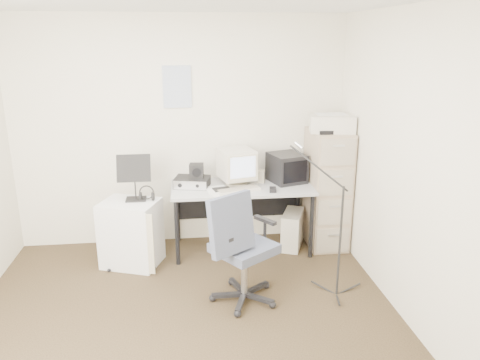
{
  "coord_description": "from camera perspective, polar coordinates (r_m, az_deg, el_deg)",
  "views": [
    {
      "loc": [
        0.04,
        -3.28,
        2.25
      ],
      "look_at": [
        0.55,
        0.95,
        0.95
      ],
      "focal_mm": 35.0,
      "sensor_mm": 36.0,
      "label": 1
    }
  ],
  "objects": [
    {
      "name": "crt_tv",
      "position": [
        5.14,
        5.71,
        1.5
      ],
      "size": [
        0.43,
        0.45,
        0.31
      ],
      "primitive_type": "cube",
      "rotation": [
        0.0,
        0.0,
        0.3
      ],
      "color": "black",
      "rests_on": "desk"
    },
    {
      "name": "filing_cabinet",
      "position": [
        5.25,
        10.53,
        -1.06
      ],
      "size": [
        0.4,
        0.6,
        1.3
      ],
      "primitive_type": "cube",
      "color": "tan",
      "rests_on": "floor"
    },
    {
      "name": "keyboard",
      "position": [
        4.82,
        -0.25,
        -1.23
      ],
      "size": [
        0.49,
        0.31,
        0.03
      ],
      "primitive_type": "cube",
      "rotation": [
        0.0,
        0.0,
        0.35
      ],
      "color": "silver",
      "rests_on": "desk"
    },
    {
      "name": "floor",
      "position": [
        3.98,
        -6.54,
        -17.68
      ],
      "size": [
        3.6,
        3.6,
        0.01
      ],
      "primitive_type": "cube",
      "color": "#2E2417",
      "rests_on": "ground"
    },
    {
      "name": "wall_calendar",
      "position": [
        5.09,
        -7.67,
        11.19
      ],
      "size": [
        0.3,
        0.02,
        0.44
      ],
      "primitive_type": "cube",
      "color": "white",
      "rests_on": "wall_back"
    },
    {
      "name": "pc_tower",
      "position": [
        5.27,
        6.41,
        -5.99
      ],
      "size": [
        0.34,
        0.47,
        0.4
      ],
      "primitive_type": "cube",
      "rotation": [
        0.0,
        0.0,
        -0.38
      ],
      "color": "silver",
      "rests_on": "floor"
    },
    {
      "name": "desk",
      "position": [
        5.12,
        0.22,
        -4.61
      ],
      "size": [
        1.5,
        0.7,
        0.73
      ],
      "primitive_type": "cube",
      "color": "#B6B6B6",
      "rests_on": "floor"
    },
    {
      "name": "wall_right",
      "position": [
        3.85,
        20.6,
        0.83
      ],
      "size": [
        0.02,
        3.6,
        2.5
      ],
      "primitive_type": "cube",
      "color": "white",
      "rests_on": "ground"
    },
    {
      "name": "crt_monitor",
      "position": [
        5.01,
        -0.44,
        1.59
      ],
      "size": [
        0.42,
        0.44,
        0.38
      ],
      "primitive_type": "cube",
      "rotation": [
        0.0,
        0.0,
        0.24
      ],
      "color": "silver",
      "rests_on": "desk"
    },
    {
      "name": "headphones",
      "position": [
        4.8,
        -11.31,
        -1.85
      ],
      "size": [
        0.18,
        0.18,
        0.03
      ],
      "primitive_type": "torus",
      "rotation": [
        0.0,
        0.0,
        0.08
      ],
      "color": "black",
      "rests_on": "side_cart"
    },
    {
      "name": "radio_receiver",
      "position": [
        4.99,
        -5.85,
        -0.24
      ],
      "size": [
        0.41,
        0.33,
        0.1
      ],
      "primitive_type": "cube",
      "rotation": [
        0.0,
        0.0,
        -0.23
      ],
      "color": "black",
      "rests_on": "desk"
    },
    {
      "name": "wall_back",
      "position": [
        5.17,
        -7.23,
        5.7
      ],
      "size": [
        3.6,
        0.02,
        2.5
      ],
      "primitive_type": "cube",
      "color": "white",
      "rests_on": "ground"
    },
    {
      "name": "side_cart",
      "position": [
        4.93,
        -13.12,
        -6.33
      ],
      "size": [
        0.66,
        0.6,
        0.68
      ],
      "primitive_type": "cube",
      "rotation": [
        0.0,
        0.0,
        -0.35
      ],
      "color": "white",
      "rests_on": "floor"
    },
    {
      "name": "desk_speaker",
      "position": [
        5.11,
        2.58,
        0.47
      ],
      "size": [
        0.09,
        0.09,
        0.14
      ],
      "primitive_type": "cube",
      "rotation": [
        0.0,
        0.0,
        -0.29
      ],
      "color": "beige",
      "rests_on": "desk"
    },
    {
      "name": "radio_speaker",
      "position": [
        4.95,
        -5.33,
        1.14
      ],
      "size": [
        0.16,
        0.15,
        0.15
      ],
      "primitive_type": "cube",
      "rotation": [
        0.0,
        0.0,
        -0.1
      ],
      "color": "black",
      "rests_on": "radio_receiver"
    },
    {
      "name": "office_chair",
      "position": [
        4.08,
        0.52,
        -8.05
      ],
      "size": [
        0.84,
        0.84,
        1.05
      ],
      "primitive_type": "cube",
      "rotation": [
        0.0,
        0.0,
        0.62
      ],
      "color": "#4B5265",
      "rests_on": "floor"
    },
    {
      "name": "music_stand",
      "position": [
        4.77,
        -12.74,
        0.36
      ],
      "size": [
        0.37,
        0.29,
        0.48
      ],
      "primitive_type": "cube",
      "rotation": [
        0.0,
        0.0,
        -0.42
      ],
      "color": "black",
      "rests_on": "side_cart"
    },
    {
      "name": "wall_front",
      "position": [
        1.78,
        -7.26,
        -17.24
      ],
      "size": [
        3.6,
        0.02,
        2.5
      ],
      "primitive_type": "cube",
      "color": "white",
      "rests_on": "ground"
    },
    {
      "name": "mic_stand",
      "position": [
        4.2,
        12.23,
        -5.42
      ],
      "size": [
        0.03,
        0.03,
        1.36
      ],
      "primitive_type": "cylinder",
      "rotation": [
        0.0,
        0.0,
        2.43
      ],
      "color": "black",
      "rests_on": "floor"
    },
    {
      "name": "papers",
      "position": [
        4.82,
        -2.69,
        -1.32
      ],
      "size": [
        0.27,
        0.33,
        0.02
      ],
      "primitive_type": "cube",
      "rotation": [
        0.0,
        0.0,
        0.21
      ],
      "color": "white",
      "rests_on": "desk"
    },
    {
      "name": "mouse",
      "position": [
        4.83,
        4.03,
        -1.18
      ],
      "size": [
        0.09,
        0.13,
        0.04
      ],
      "primitive_type": "cube",
      "rotation": [
        0.0,
        0.0,
        -0.16
      ],
      "color": "black",
      "rests_on": "desk"
    },
    {
      "name": "printer",
      "position": [
        5.02,
        11.16,
        6.78
      ],
      "size": [
        0.51,
        0.39,
        0.18
      ],
      "primitive_type": "cube",
      "rotation": [
        0.0,
        0.0,
        -0.19
      ],
      "color": "silver",
      "rests_on": "filing_cabinet"
    }
  ]
}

